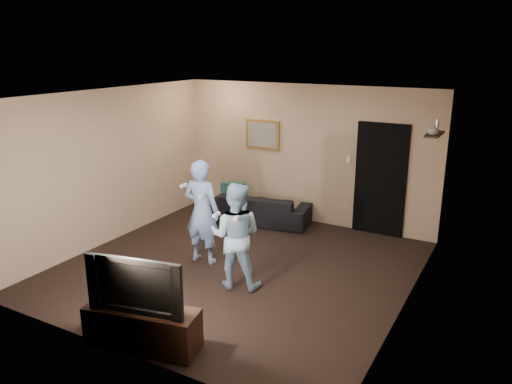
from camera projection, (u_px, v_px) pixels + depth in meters
The scene contains 19 objects.
ground at pixel (238, 267), 7.64m from camera, with size 5.00×5.00×0.00m, color black.
ceiling at pixel (236, 95), 6.90m from camera, with size 5.00×5.00×0.04m, color silver.
wall_back at pixel (305, 154), 9.37m from camera, with size 5.00×0.04×2.60m, color tan.
wall_front at pixel (112, 243), 5.17m from camera, with size 5.00×0.04×2.60m, color tan.
wall_left at pixel (110, 166), 8.43m from camera, with size 0.04×5.00×2.60m, color tan.
wall_right at pixel (411, 213), 6.11m from camera, with size 0.04×5.00×2.60m, color tan.
sofa at pixel (259, 208), 9.51m from camera, with size 1.91×0.75×0.56m, color black.
throw_pillow at pixel (233, 194), 9.73m from camera, with size 0.48×0.15×0.48m, color #17473E.
painting_frame at pixel (263, 135), 9.68m from camera, with size 0.72×0.05×0.57m, color olive.
painting_canvas at pixel (262, 135), 9.66m from camera, with size 0.62×0.01×0.47m, color slate.
doorway at pixel (380, 180), 8.75m from camera, with size 0.90×0.06×2.00m, color black.
light_switch at pixel (348, 159), 8.95m from camera, with size 0.08×0.02×0.12m, color silver.
wall_shelf at pixel (435, 134), 7.47m from camera, with size 0.20×0.60×0.03m, color black.
shelf_vase at pixel (433, 129), 7.29m from camera, with size 0.16×0.16×0.17m, color #9FA0A4.
shelf_figurine at pixel (437, 126), 7.58m from camera, with size 0.06×0.06×0.18m, color silver.
tv_console at pixel (143, 327), 5.56m from camera, with size 1.29×0.41×0.46m, color black.
television at pixel (139, 282), 5.40m from camera, with size 1.12×0.15×0.65m, color black.
wii_player_left at pixel (202, 212), 7.64m from camera, with size 0.61×0.50×1.63m.
wii_player_right at pixel (236, 236), 6.86m from camera, with size 0.87×0.76×1.50m.
Camera 1 is at (3.64, -5.98, 3.27)m, focal length 35.00 mm.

